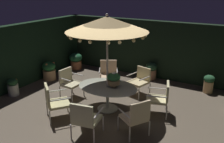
{
  "coord_description": "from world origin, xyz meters",
  "views": [
    {
      "loc": [
        3.28,
        -5.4,
        3.48
      ],
      "look_at": [
        -0.05,
        0.43,
        1.1
      ],
      "focal_mm": 38.95,
      "sensor_mm": 36.0,
      "label": 1
    }
  ],
  "objects_px": {
    "patio_dining_table": "(107,90)",
    "patio_chair_west": "(136,116)",
    "patio_chair_south": "(54,100)",
    "patio_chair_east": "(108,73)",
    "patio_chair_northeast": "(140,79)",
    "potted_plant_right_far": "(209,83)",
    "patio_chair_southeast": "(69,81)",
    "patio_chair_north": "(161,97)",
    "potted_plant_back_left": "(151,70)",
    "potted_plant_back_center": "(49,70)",
    "centerpiece_planter": "(114,79)",
    "patio_umbrella": "(107,24)",
    "patio_chair_southwest": "(85,118)",
    "potted_plant_back_right": "(13,87)"
  },
  "relations": [
    {
      "from": "patio_umbrella",
      "to": "patio_chair_west",
      "type": "height_order",
      "value": "patio_umbrella"
    },
    {
      "from": "patio_umbrella",
      "to": "potted_plant_back_center",
      "type": "relative_size",
      "value": 3.93
    },
    {
      "from": "patio_umbrella",
      "to": "patio_chair_west",
      "type": "distance_m",
      "value": 2.5
    },
    {
      "from": "patio_umbrella",
      "to": "patio_chair_southwest",
      "type": "bearing_deg",
      "value": -79.26
    },
    {
      "from": "patio_chair_west",
      "to": "potted_plant_back_left",
      "type": "xyz_separation_m",
      "value": [
        -1.08,
        3.81,
        -0.2
      ]
    },
    {
      "from": "potted_plant_right_far",
      "to": "patio_chair_southwest",
      "type": "bearing_deg",
      "value": -116.34
    },
    {
      "from": "patio_chair_southwest",
      "to": "patio_chair_east",
      "type": "bearing_deg",
      "value": 110.11
    },
    {
      "from": "patio_chair_east",
      "to": "potted_plant_back_right",
      "type": "bearing_deg",
      "value": -140.28
    },
    {
      "from": "patio_chair_east",
      "to": "patio_chair_south",
      "type": "xyz_separation_m",
      "value": [
        -0.21,
        -2.53,
        -0.03
      ]
    },
    {
      "from": "patio_chair_west",
      "to": "potted_plant_back_center",
      "type": "bearing_deg",
      "value": 158.36
    },
    {
      "from": "centerpiece_planter",
      "to": "patio_umbrella",
      "type": "bearing_deg",
      "value": -163.7
    },
    {
      "from": "patio_chair_east",
      "to": "patio_chair_west",
      "type": "bearing_deg",
      "value": -46.5
    },
    {
      "from": "patio_chair_south",
      "to": "potted_plant_back_left",
      "type": "relative_size",
      "value": 1.53
    },
    {
      "from": "patio_chair_east",
      "to": "patio_chair_north",
      "type": "bearing_deg",
      "value": -21.45
    },
    {
      "from": "patio_chair_north",
      "to": "patio_chair_southeast",
      "type": "bearing_deg",
      "value": -173.35
    },
    {
      "from": "patio_chair_north",
      "to": "potted_plant_back_left",
      "type": "height_order",
      "value": "patio_chair_north"
    },
    {
      "from": "potted_plant_right_far",
      "to": "potted_plant_back_right",
      "type": "relative_size",
      "value": 1.06
    },
    {
      "from": "patio_chair_northeast",
      "to": "potted_plant_back_left",
      "type": "height_order",
      "value": "patio_chair_northeast"
    },
    {
      "from": "patio_chair_southwest",
      "to": "potted_plant_back_right",
      "type": "relative_size",
      "value": 1.62
    },
    {
      "from": "patio_chair_southeast",
      "to": "patio_chair_west",
      "type": "relative_size",
      "value": 0.98
    },
    {
      "from": "patio_umbrella",
      "to": "potted_plant_back_right",
      "type": "relative_size",
      "value": 4.73
    },
    {
      "from": "patio_chair_south",
      "to": "patio_chair_east",
      "type": "bearing_deg",
      "value": 85.23
    },
    {
      "from": "patio_dining_table",
      "to": "patio_chair_west",
      "type": "bearing_deg",
      "value": -32.48
    },
    {
      "from": "patio_chair_northeast",
      "to": "potted_plant_back_right",
      "type": "height_order",
      "value": "patio_chair_northeast"
    },
    {
      "from": "patio_umbrella",
      "to": "patio_chair_southwest",
      "type": "relative_size",
      "value": 2.92
    },
    {
      "from": "patio_umbrella",
      "to": "patio_chair_west",
      "type": "relative_size",
      "value": 2.88
    },
    {
      "from": "centerpiece_planter",
      "to": "patio_chair_south",
      "type": "relative_size",
      "value": 0.46
    },
    {
      "from": "patio_dining_table",
      "to": "potted_plant_back_center",
      "type": "bearing_deg",
      "value": 163.26
    },
    {
      "from": "patio_dining_table",
      "to": "patio_chair_south",
      "type": "bearing_deg",
      "value": -128.91
    },
    {
      "from": "patio_chair_southwest",
      "to": "potted_plant_right_far",
      "type": "bearing_deg",
      "value": 63.66
    },
    {
      "from": "patio_chair_south",
      "to": "patio_chair_northeast",
      "type": "bearing_deg",
      "value": 63.01
    },
    {
      "from": "centerpiece_planter",
      "to": "patio_chair_west",
      "type": "xyz_separation_m",
      "value": [
        1.11,
        -0.88,
        -0.44
      ]
    },
    {
      "from": "patio_chair_southwest",
      "to": "potted_plant_right_far",
      "type": "relative_size",
      "value": 1.53
    },
    {
      "from": "patio_chair_west",
      "to": "potted_plant_right_far",
      "type": "bearing_deg",
      "value": 72.87
    },
    {
      "from": "patio_chair_southeast",
      "to": "potted_plant_right_far",
      "type": "bearing_deg",
      "value": 33.92
    },
    {
      "from": "patio_chair_north",
      "to": "potted_plant_back_center",
      "type": "height_order",
      "value": "patio_chair_north"
    },
    {
      "from": "patio_umbrella",
      "to": "patio_chair_south",
      "type": "height_order",
      "value": "patio_umbrella"
    },
    {
      "from": "patio_chair_south",
      "to": "patio_chair_north",
      "type": "bearing_deg",
      "value": 34.46
    },
    {
      "from": "potted_plant_back_left",
      "to": "patio_chair_northeast",
      "type": "bearing_deg",
      "value": -83.12
    },
    {
      "from": "patio_chair_north",
      "to": "potted_plant_back_left",
      "type": "bearing_deg",
      "value": 116.23
    },
    {
      "from": "centerpiece_planter",
      "to": "patio_chair_southeast",
      "type": "height_order",
      "value": "centerpiece_planter"
    },
    {
      "from": "potted_plant_back_right",
      "to": "patio_chair_northeast",
      "type": "bearing_deg",
      "value": 31.23
    },
    {
      "from": "patio_chair_north",
      "to": "patio_chair_southwest",
      "type": "xyz_separation_m",
      "value": [
        -1.17,
        -1.97,
        -0.01
      ]
    },
    {
      "from": "potted_plant_right_far",
      "to": "potted_plant_back_left",
      "type": "relative_size",
      "value": 0.95
    },
    {
      "from": "patio_chair_northeast",
      "to": "potted_plant_right_far",
      "type": "relative_size",
      "value": 1.44
    },
    {
      "from": "patio_chair_west",
      "to": "potted_plant_back_left",
      "type": "distance_m",
      "value": 3.97
    },
    {
      "from": "patio_chair_west",
      "to": "potted_plant_back_right",
      "type": "relative_size",
      "value": 1.64
    },
    {
      "from": "patio_chair_south",
      "to": "patio_chair_southwest",
      "type": "xyz_separation_m",
      "value": [
        1.25,
        -0.31,
        -0.02
      ]
    },
    {
      "from": "patio_chair_west",
      "to": "potted_plant_back_center",
      "type": "distance_m",
      "value": 4.86
    },
    {
      "from": "patio_chair_north",
      "to": "patio_chair_west",
      "type": "relative_size",
      "value": 0.99
    }
  ]
}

